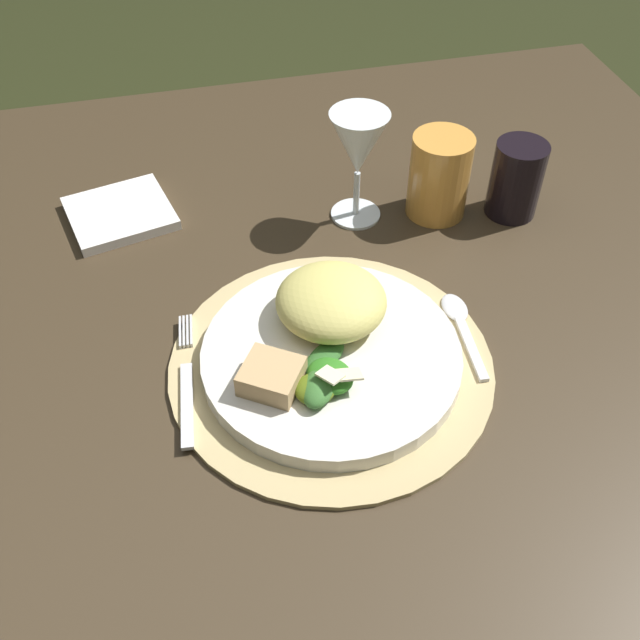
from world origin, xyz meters
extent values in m
plane|color=#282C14|center=(0.00, 0.00, 0.00)|extent=(6.00, 6.00, 0.00)
cube|color=#3B2E1E|center=(0.00, 0.00, 0.73)|extent=(1.19, 1.10, 0.02)
cylinder|color=#3B321B|center=(0.52, 0.47, 0.36)|extent=(0.08, 0.08, 0.72)
cylinder|color=tan|center=(-0.02, -0.08, 0.74)|extent=(0.34, 0.34, 0.01)
cylinder|color=silver|center=(-0.02, -0.08, 0.76)|extent=(0.27, 0.27, 0.02)
ellipsoid|color=#D3C668|center=(-0.01, -0.03, 0.79)|extent=(0.16, 0.16, 0.05)
ellipsoid|color=#2D731E|center=(-0.03, -0.12, 0.78)|extent=(0.06, 0.06, 0.02)
ellipsoid|color=#2D5D25|center=(-0.03, -0.09, 0.77)|extent=(0.06, 0.06, 0.01)
ellipsoid|color=#386D2E|center=(-0.04, -0.13, 0.78)|extent=(0.05, 0.06, 0.02)
ellipsoid|color=#4E6315|center=(-0.05, -0.13, 0.78)|extent=(0.05, 0.05, 0.02)
cube|color=beige|center=(-0.01, -0.13, 0.79)|extent=(0.02, 0.02, 0.01)
cube|color=beige|center=(-0.03, -0.13, 0.79)|extent=(0.03, 0.03, 0.01)
cube|color=tan|center=(-0.09, -0.11, 0.78)|extent=(0.07, 0.07, 0.02)
cube|color=silver|center=(-0.17, -0.10, 0.75)|extent=(0.02, 0.11, 0.00)
cube|color=silver|center=(-0.17, 0.00, 0.75)|extent=(0.01, 0.05, 0.00)
cube|color=silver|center=(-0.16, 0.00, 0.75)|extent=(0.01, 0.05, 0.00)
cube|color=silver|center=(-0.16, 0.00, 0.75)|extent=(0.01, 0.05, 0.00)
cube|color=silver|center=(-0.16, 0.00, 0.75)|extent=(0.01, 0.05, 0.00)
cube|color=silver|center=(0.13, -0.09, 0.75)|extent=(0.02, 0.09, 0.00)
ellipsoid|color=silver|center=(0.13, -0.03, 0.75)|extent=(0.03, 0.04, 0.01)
cube|color=white|center=(-0.22, 0.23, 0.75)|extent=(0.15, 0.14, 0.01)
cylinder|color=silver|center=(0.07, 0.16, 0.74)|extent=(0.06, 0.06, 0.00)
cylinder|color=silver|center=(0.07, 0.16, 0.78)|extent=(0.01, 0.01, 0.06)
cone|color=silver|center=(0.07, 0.16, 0.85)|extent=(0.07, 0.07, 0.08)
cylinder|color=gold|center=(0.18, 0.15, 0.80)|extent=(0.08, 0.08, 0.11)
cylinder|color=black|center=(0.27, 0.13, 0.79)|extent=(0.07, 0.07, 0.10)
camera|label=1|loc=(-0.15, -0.56, 1.33)|focal=41.18mm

